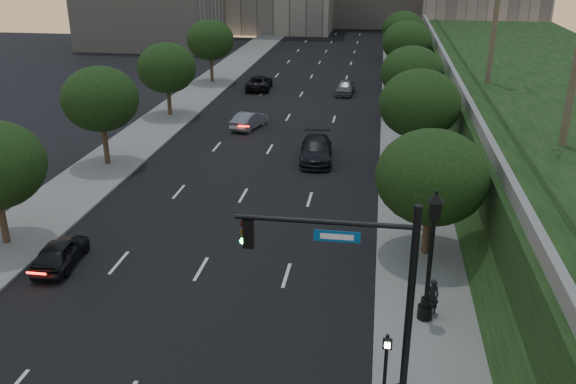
% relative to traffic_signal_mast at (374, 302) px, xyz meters
% --- Properties ---
extents(ground, '(160.00, 160.00, 0.00)m').
position_rel_traffic_signal_mast_xyz_m(ground, '(-7.89, 2.50, -3.67)').
color(ground, black).
rests_on(ground, ground).
extents(road_surface, '(16.00, 140.00, 0.02)m').
position_rel_traffic_signal_mast_xyz_m(road_surface, '(-7.89, 32.50, -3.66)').
color(road_surface, black).
rests_on(road_surface, ground).
extents(sidewalk_right, '(4.50, 140.00, 0.15)m').
position_rel_traffic_signal_mast_xyz_m(sidewalk_right, '(2.36, 32.50, -3.60)').
color(sidewalk_right, slate).
rests_on(sidewalk_right, ground).
extents(sidewalk_left, '(4.50, 140.00, 0.15)m').
position_rel_traffic_signal_mast_xyz_m(sidewalk_left, '(-18.14, 32.50, -3.60)').
color(sidewalk_left, slate).
rests_on(sidewalk_left, ground).
extents(embankment, '(18.00, 90.00, 4.00)m').
position_rel_traffic_signal_mast_xyz_m(embankment, '(14.11, 30.50, -1.67)').
color(embankment, black).
rests_on(embankment, ground).
extents(parapet_wall, '(0.35, 90.00, 0.70)m').
position_rel_traffic_signal_mast_xyz_m(parapet_wall, '(5.61, 30.50, 0.68)').
color(parapet_wall, slate).
rests_on(parapet_wall, embankment).
extents(tree_right_a, '(5.20, 5.20, 6.24)m').
position_rel_traffic_signal_mast_xyz_m(tree_right_a, '(2.41, 10.50, 0.35)').
color(tree_right_a, '#38281C').
rests_on(tree_right_a, ground).
extents(tree_right_b, '(5.20, 5.20, 6.74)m').
position_rel_traffic_signal_mast_xyz_m(tree_right_b, '(2.41, 22.50, 0.84)').
color(tree_right_b, '#38281C').
rests_on(tree_right_b, ground).
extents(tree_right_c, '(5.20, 5.20, 6.24)m').
position_rel_traffic_signal_mast_xyz_m(tree_right_c, '(2.41, 35.50, 0.35)').
color(tree_right_c, '#38281C').
rests_on(tree_right_c, ground).
extents(tree_right_d, '(5.20, 5.20, 6.74)m').
position_rel_traffic_signal_mast_xyz_m(tree_right_d, '(2.41, 49.50, 0.84)').
color(tree_right_d, '#38281C').
rests_on(tree_right_d, ground).
extents(tree_right_e, '(5.20, 5.20, 6.24)m').
position_rel_traffic_signal_mast_xyz_m(tree_right_e, '(2.41, 64.50, 0.35)').
color(tree_right_e, '#38281C').
rests_on(tree_right_e, ground).
extents(tree_left_b, '(5.00, 5.00, 6.71)m').
position_rel_traffic_signal_mast_xyz_m(tree_left_b, '(-18.19, 20.50, 0.90)').
color(tree_left_b, '#38281C').
rests_on(tree_left_b, ground).
extents(tree_left_c, '(5.00, 5.00, 6.34)m').
position_rel_traffic_signal_mast_xyz_m(tree_left_c, '(-18.19, 33.50, 0.53)').
color(tree_left_c, '#38281C').
rests_on(tree_left_c, ground).
extents(tree_left_d, '(5.00, 5.00, 6.71)m').
position_rel_traffic_signal_mast_xyz_m(tree_left_d, '(-18.19, 47.50, 0.90)').
color(tree_left_d, '#38281C').
rests_on(tree_left_d, ground).
extents(traffic_signal_mast, '(5.68, 0.56, 7.00)m').
position_rel_traffic_signal_mast_xyz_m(traffic_signal_mast, '(0.00, 0.00, 0.00)').
color(traffic_signal_mast, black).
rests_on(traffic_signal_mast, ground).
extents(street_lamp, '(0.64, 0.64, 5.62)m').
position_rel_traffic_signal_mast_xyz_m(street_lamp, '(2.08, 4.78, -1.04)').
color(street_lamp, black).
rests_on(street_lamp, ground).
extents(pedestrian_signal, '(0.30, 0.33, 2.50)m').
position_rel_traffic_signal_mast_xyz_m(pedestrian_signal, '(0.49, -0.04, -2.11)').
color(pedestrian_signal, black).
rests_on(pedestrian_signal, ground).
extents(sedan_near_left, '(1.95, 4.07, 1.34)m').
position_rel_traffic_signal_mast_xyz_m(sedan_near_left, '(-14.43, 6.91, -3.00)').
color(sedan_near_left, black).
rests_on(sedan_near_left, ground).
extents(sedan_mid_left, '(2.52, 4.38, 1.37)m').
position_rel_traffic_signal_mast_xyz_m(sedan_mid_left, '(-10.53, 30.81, -2.99)').
color(sedan_mid_left, slate).
rests_on(sedan_mid_left, ground).
extents(sedan_far_left, '(2.71, 5.29, 1.43)m').
position_rel_traffic_signal_mast_xyz_m(sedan_far_left, '(-12.51, 45.17, -2.96)').
color(sedan_far_left, black).
rests_on(sedan_far_left, ground).
extents(sedan_near_right, '(2.61, 5.53, 1.56)m').
position_rel_traffic_signal_mast_xyz_m(sedan_near_right, '(-4.27, 23.54, -2.89)').
color(sedan_near_right, black).
rests_on(sedan_near_right, ground).
extents(sedan_far_right, '(1.95, 4.32, 1.44)m').
position_rel_traffic_signal_mast_xyz_m(sedan_far_right, '(-3.56, 44.23, -2.95)').
color(sedan_far_right, '#5B5E63').
rests_on(sedan_far_right, ground).
extents(pedestrian_a, '(0.62, 0.46, 1.55)m').
position_rel_traffic_signal_mast_xyz_m(pedestrian_a, '(2.34, 5.17, -2.75)').
color(pedestrian_a, black).
rests_on(pedestrian_a, sidewalk_right).
extents(pedestrian_b, '(0.76, 0.60, 1.57)m').
position_rel_traffic_signal_mast_xyz_m(pedestrian_b, '(2.28, 13.29, -2.74)').
color(pedestrian_b, black).
rests_on(pedestrian_b, sidewalk_right).
extents(pedestrian_c, '(0.97, 0.73, 1.53)m').
position_rel_traffic_signal_mast_xyz_m(pedestrian_c, '(2.94, 17.62, -2.76)').
color(pedestrian_c, black).
rests_on(pedestrian_c, sidewalk_right).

